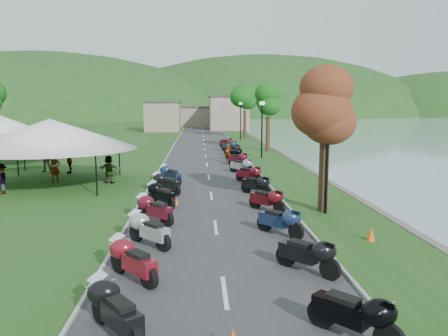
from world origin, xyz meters
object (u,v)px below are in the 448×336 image
object	(u,v)px
pedestrian_b	(46,172)
pedestrian_c	(2,194)
pedestrian_a	(56,182)
vendor_tent_main	(51,152)

from	to	relation	value
pedestrian_b	pedestrian_c	size ratio (longest dim) A/B	1.14
pedestrian_a	pedestrian_c	distance (m)	3.85
pedestrian_c	pedestrian_a	bearing A→B (deg)	143.01
pedestrian_c	vendor_tent_main	bearing A→B (deg)	134.00
vendor_tent_main	pedestrian_a	size ratio (longest dim) A/B	3.80
vendor_tent_main	pedestrian_c	distance (m)	3.76
pedestrian_b	pedestrian_a	bearing A→B (deg)	94.59
vendor_tent_main	pedestrian_a	bearing A→B (deg)	97.32
pedestrian_a	vendor_tent_main	bearing A→B (deg)	-127.56
vendor_tent_main	pedestrian_c	world-z (taller)	vendor_tent_main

